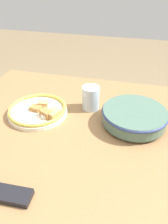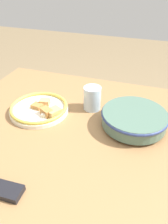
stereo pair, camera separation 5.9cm
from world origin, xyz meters
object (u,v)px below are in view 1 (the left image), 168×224
tv_remote (0,193)px  noodle_bowl (134,116)px  drinking_glass (91,98)px  food_plate (38,111)px

tv_remote → noodle_bowl: bearing=-41.1°
noodle_bowl → drinking_glass: size_ratio=2.47×
tv_remote → drinking_glass: bearing=-18.9°
food_plate → drinking_glass: (-0.21, -0.10, 0.04)m
food_plate → tv_remote: size_ratio=1.40×
food_plate → drinking_glass: drinking_glass is taller
food_plate → drinking_glass: bearing=-154.6°
noodle_bowl → drinking_glass: bearing=-20.7°
noodle_bowl → drinking_glass: drinking_glass is taller
drinking_glass → tv_remote: bearing=73.3°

